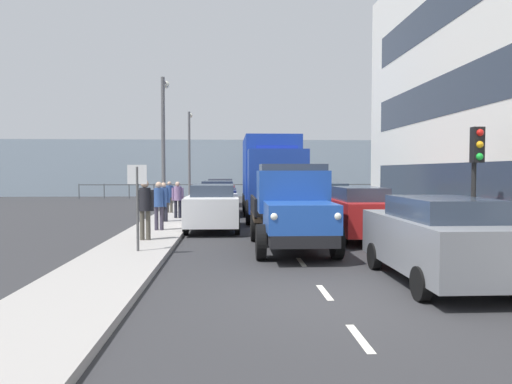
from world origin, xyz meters
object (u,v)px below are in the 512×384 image
lorry_cargo_blue (271,174)px  pedestrian_by_lamp (164,199)px  car_teal_kerbside_2 (326,202)px  pedestrian_couple_a (159,202)px  car_navy_oppositeside_1 (218,197)px  lamp_post_promenade (164,135)px  truck_vintage_blue (292,209)px  car_grey_kerbside_near (438,238)px  car_red_kerbside_1 (357,212)px  pedestrian_with_bag (145,204)px  pedestrian_strolling (169,194)px  street_sign (137,192)px  traffic_light_near (476,162)px  lamp_post_far (189,148)px  pedestrian_couple_b (178,197)px  car_white_oppositeside_0 (213,206)px  car_maroon_oppositeside_2 (221,192)px

lorry_cargo_blue → pedestrian_by_lamp: bearing=31.4°
car_teal_kerbside_2 → pedestrian_couple_a: size_ratio=2.38×
car_navy_oppositeside_1 → pedestrian_by_lamp: bearing=67.0°
pedestrian_couple_a → lamp_post_promenade: 4.07m
truck_vintage_blue → pedestrian_couple_a: truck_vintage_blue is taller
car_grey_kerbside_near → car_red_kerbside_1: 6.08m
pedestrian_with_bag → pedestrian_strolling: pedestrian_with_bag is taller
lamp_post_promenade → car_grey_kerbside_near: bearing=122.7°
pedestrian_strolling → street_sign: bearing=93.3°
pedestrian_by_lamp → traffic_light_near: 12.08m
car_navy_oppositeside_1 → truck_vintage_blue: bearing=101.8°
traffic_light_near → pedestrian_strolling: bearing=-52.6°
pedestrian_strolling → traffic_light_near: 15.41m
car_grey_kerbside_near → pedestrian_couple_a: bearing=-48.8°
lamp_post_far → street_sign: size_ratio=2.66×
lorry_cargo_blue → street_sign: 11.00m
pedestrian_with_bag → street_sign: street_sign is taller
truck_vintage_blue → car_teal_kerbside_2: 7.72m
lorry_cargo_blue → street_sign: (4.34, 10.10, -0.39)m
pedestrian_by_lamp → lamp_post_promenade: size_ratio=0.27×
traffic_light_near → lamp_post_promenade: bearing=-42.4°
lorry_cargo_blue → pedestrian_couple_b: size_ratio=5.08×
street_sign → traffic_light_near: bearing=175.4°
car_navy_oppositeside_1 → pedestrian_with_bag: 10.35m
car_grey_kerbside_near → pedestrian_by_lamp: (6.91, -10.47, 0.20)m
lorry_cargo_blue → lamp_post_far: bearing=-63.0°
pedestrian_with_bag → traffic_light_near: size_ratio=0.57×
lamp_post_promenade → pedestrian_by_lamp: bearing=93.5°
pedestrian_strolling → lamp_post_promenade: (-0.30, 3.96, 2.67)m
pedestrian_couple_a → pedestrian_strolling: (0.55, -7.10, -0.09)m
pedestrian_couple_b → lamp_post_far: (0.38, -10.48, 2.66)m
car_grey_kerbside_near → traffic_light_near: (-2.10, -2.54, 1.58)m
pedestrian_couple_a → pedestrian_couple_b: size_ratio=1.06×
pedestrian_with_bag → street_sign: size_ratio=0.81×
car_red_kerbside_1 → street_sign: (6.56, 2.84, 0.79)m
truck_vintage_blue → street_sign: truck_vintage_blue is taller
car_teal_kerbside_2 → pedestrian_couple_b: 6.55m
car_navy_oppositeside_1 → street_sign: bearing=81.8°
street_sign → pedestrian_couple_a: bearing=-88.5°
pedestrian_couple_a → lamp_post_promenade: bearing=-85.5°
car_white_oppositeside_0 → pedestrian_couple_a: (1.86, 1.11, 0.26)m
car_white_oppositeside_0 → car_maroon_oppositeside_2: size_ratio=1.05×
car_maroon_oppositeside_2 → street_sign: size_ratio=1.86×
car_white_oppositeside_0 → car_navy_oppositeside_1: bearing=-90.0°
truck_vintage_blue → lamp_post_far: lamp_post_far is taller
pedestrian_couple_a → car_grey_kerbside_near: bearing=131.2°
pedestrian_couple_a → pedestrian_by_lamp: pedestrian_couple_a is taller
lorry_cargo_blue → pedestrian_strolling: lorry_cargo_blue is taller
lorry_cargo_blue → car_red_kerbside_1: bearing=107.0°
car_teal_kerbside_2 → pedestrian_by_lamp: size_ratio=2.52×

